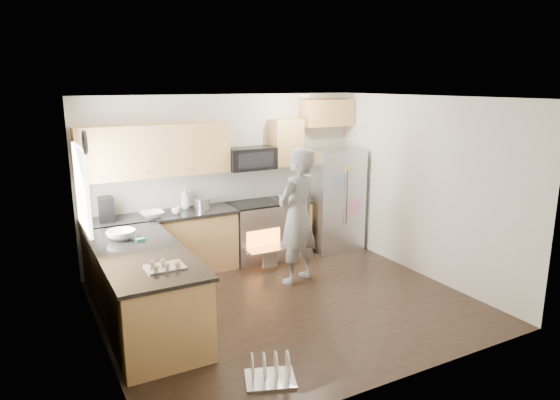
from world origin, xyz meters
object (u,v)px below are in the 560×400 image
refrigerator (334,200)px  person (297,216)px  dish_rack (270,373)px  stove_range (254,218)px

refrigerator → person: bearing=-141.2°
person → dish_rack: size_ratio=3.36×
person → dish_rack: bearing=33.7°
stove_range → refrigerator: (1.42, -0.16, 0.17)m
stove_range → dish_rack: size_ratio=3.14×
person → dish_rack: (-1.46, -2.00, -0.88)m
stove_range → dish_rack: 3.45m
stove_range → dish_rack: (-1.33, -3.12, -0.60)m
refrigerator → person: 1.61m
refrigerator → dish_rack: size_ratio=2.97×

